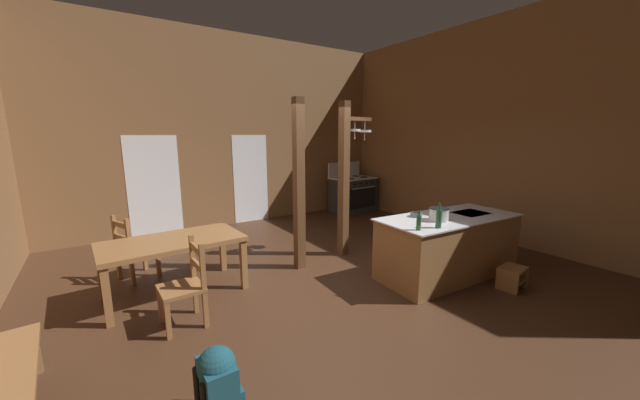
{
  "coord_description": "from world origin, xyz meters",
  "views": [
    {
      "loc": [
        -2.65,
        -3.68,
        2.07
      ],
      "look_at": [
        0.47,
        1.03,
        0.97
      ],
      "focal_mm": 18.95,
      "sensor_mm": 36.0,
      "label": 1
    }
  ],
  "objects_px": {
    "dining_table": "(173,246)",
    "ladderback_chair_by_post": "(186,285)",
    "stove_range": "(353,194)",
    "ladderback_chair_near_window": "(133,249)",
    "bottle_short_on_counter": "(419,222)",
    "stockpot_on_counter": "(439,214)",
    "backpack": "(218,383)",
    "mixing_bowl_on_counter": "(416,215)",
    "step_stool": "(512,276)",
    "kitchen_island": "(448,246)",
    "bottle_tall_on_counter": "(439,218)"
  },
  "relations": [
    {
      "from": "dining_table",
      "to": "ladderback_chair_by_post",
      "type": "distance_m",
      "value": 0.87
    },
    {
      "from": "stove_range",
      "to": "ladderback_chair_near_window",
      "type": "height_order",
      "value": "stove_range"
    },
    {
      "from": "ladderback_chair_near_window",
      "to": "bottle_short_on_counter",
      "type": "height_order",
      "value": "bottle_short_on_counter"
    },
    {
      "from": "dining_table",
      "to": "stockpot_on_counter",
      "type": "distance_m",
      "value": 3.58
    },
    {
      "from": "dining_table",
      "to": "backpack",
      "type": "distance_m",
      "value": 2.37
    },
    {
      "from": "dining_table",
      "to": "mixing_bowl_on_counter",
      "type": "bearing_deg",
      "value": -23.39
    },
    {
      "from": "ladderback_chair_near_window",
      "to": "bottle_short_on_counter",
      "type": "xyz_separation_m",
      "value": [
        2.95,
        -2.65,
        0.54
      ]
    },
    {
      "from": "step_stool",
      "to": "kitchen_island",
      "type": "bearing_deg",
      "value": 114.6
    },
    {
      "from": "kitchen_island",
      "to": "bottle_short_on_counter",
      "type": "distance_m",
      "value": 1.11
    },
    {
      "from": "step_stool",
      "to": "ladderback_chair_by_post",
      "type": "height_order",
      "value": "ladderback_chair_by_post"
    },
    {
      "from": "backpack",
      "to": "mixing_bowl_on_counter",
      "type": "distance_m",
      "value": 3.44
    },
    {
      "from": "backpack",
      "to": "mixing_bowl_on_counter",
      "type": "xyz_separation_m",
      "value": [
        3.23,
        1.01,
        0.61
      ]
    },
    {
      "from": "kitchen_island",
      "to": "dining_table",
      "type": "distance_m",
      "value": 3.84
    },
    {
      "from": "backpack",
      "to": "bottle_short_on_counter",
      "type": "height_order",
      "value": "bottle_short_on_counter"
    },
    {
      "from": "mixing_bowl_on_counter",
      "to": "ladderback_chair_near_window",
      "type": "bearing_deg",
      "value": 148.12
    },
    {
      "from": "backpack",
      "to": "bottle_tall_on_counter",
      "type": "distance_m",
      "value": 3.11
    },
    {
      "from": "kitchen_island",
      "to": "mixing_bowl_on_counter",
      "type": "height_order",
      "value": "mixing_bowl_on_counter"
    },
    {
      "from": "dining_table",
      "to": "ladderback_chair_by_post",
      "type": "xyz_separation_m",
      "value": [
        -0.04,
        -0.85,
        -0.2
      ]
    },
    {
      "from": "mixing_bowl_on_counter",
      "to": "dining_table",
      "type": "bearing_deg",
      "value": 156.61
    },
    {
      "from": "bottle_tall_on_counter",
      "to": "ladderback_chair_near_window",
      "type": "bearing_deg",
      "value": 140.03
    },
    {
      "from": "ladderback_chair_by_post",
      "to": "backpack",
      "type": "distance_m",
      "value": 1.51
    },
    {
      "from": "dining_table",
      "to": "bottle_short_on_counter",
      "type": "bearing_deg",
      "value": -35.5
    },
    {
      "from": "backpack",
      "to": "ladderback_chair_by_post",
      "type": "bearing_deg",
      "value": 85.55
    },
    {
      "from": "stockpot_on_counter",
      "to": "dining_table",
      "type": "bearing_deg",
      "value": 152.48
    },
    {
      "from": "stove_range",
      "to": "ladderback_chair_near_window",
      "type": "distance_m",
      "value": 5.65
    },
    {
      "from": "stove_range",
      "to": "dining_table",
      "type": "height_order",
      "value": "stove_range"
    },
    {
      "from": "bottle_short_on_counter",
      "to": "stockpot_on_counter",
      "type": "bearing_deg",
      "value": 15.54
    },
    {
      "from": "ladderback_chair_near_window",
      "to": "backpack",
      "type": "bearing_deg",
      "value": -85.58
    },
    {
      "from": "kitchen_island",
      "to": "mixing_bowl_on_counter",
      "type": "bearing_deg",
      "value": 147.69
    },
    {
      "from": "ladderback_chair_by_post",
      "to": "bottle_short_on_counter",
      "type": "bearing_deg",
      "value": -20.59
    },
    {
      "from": "ladderback_chair_near_window",
      "to": "bottle_tall_on_counter",
      "type": "bearing_deg",
      "value": -39.97
    },
    {
      "from": "stove_range",
      "to": "backpack",
      "type": "bearing_deg",
      "value": -136.81
    },
    {
      "from": "ladderback_chair_near_window",
      "to": "bottle_short_on_counter",
      "type": "relative_size",
      "value": 3.84
    },
    {
      "from": "ladderback_chair_by_post",
      "to": "kitchen_island",
      "type": "bearing_deg",
      "value": -11.94
    },
    {
      "from": "stove_range",
      "to": "stockpot_on_counter",
      "type": "xyz_separation_m",
      "value": [
        -1.84,
        -4.14,
        0.5
      ]
    },
    {
      "from": "kitchen_island",
      "to": "bottle_tall_on_counter",
      "type": "relative_size",
      "value": 6.92
    },
    {
      "from": "stove_range",
      "to": "step_stool",
      "type": "height_order",
      "value": "stove_range"
    },
    {
      "from": "kitchen_island",
      "to": "stockpot_on_counter",
      "type": "xyz_separation_m",
      "value": [
        -0.33,
        -0.05,
        0.54
      ]
    },
    {
      "from": "step_stool",
      "to": "mixing_bowl_on_counter",
      "type": "height_order",
      "value": "mixing_bowl_on_counter"
    },
    {
      "from": "backpack",
      "to": "stove_range",
      "type": "bearing_deg",
      "value": 43.19
    },
    {
      "from": "stove_range",
      "to": "backpack",
      "type": "xyz_separation_m",
      "value": [
        -5.16,
        -4.84,
        -0.17
      ]
    },
    {
      "from": "kitchen_island",
      "to": "stove_range",
      "type": "height_order",
      "value": "stove_range"
    },
    {
      "from": "mixing_bowl_on_counter",
      "to": "bottle_tall_on_counter",
      "type": "bearing_deg",
      "value": -112.46
    },
    {
      "from": "stockpot_on_counter",
      "to": "step_stool",
      "type": "bearing_deg",
      "value": -46.65
    },
    {
      "from": "kitchen_island",
      "to": "ladderback_chair_by_post",
      "type": "height_order",
      "value": "ladderback_chair_by_post"
    },
    {
      "from": "stockpot_on_counter",
      "to": "bottle_short_on_counter",
      "type": "distance_m",
      "value": 0.64
    },
    {
      "from": "kitchen_island",
      "to": "stockpot_on_counter",
      "type": "relative_size",
      "value": 6.5
    },
    {
      "from": "backpack",
      "to": "mixing_bowl_on_counter",
      "type": "bearing_deg",
      "value": 17.43
    },
    {
      "from": "stove_range",
      "to": "stockpot_on_counter",
      "type": "height_order",
      "value": "stove_range"
    },
    {
      "from": "kitchen_island",
      "to": "bottle_tall_on_counter",
      "type": "xyz_separation_m",
      "value": [
        -0.65,
        -0.29,
        0.58
      ]
    }
  ]
}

